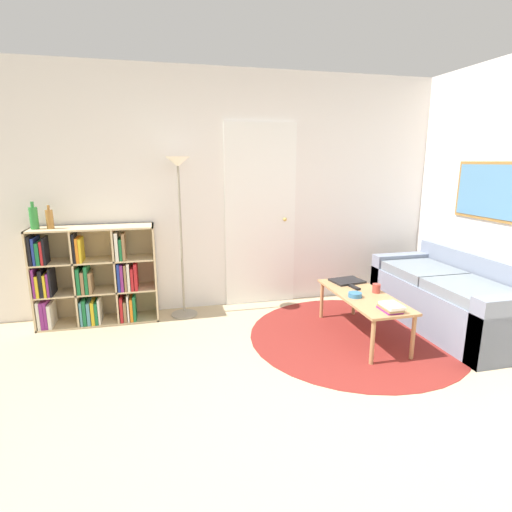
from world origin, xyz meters
The scene contains 15 objects.
ground_plane centered at (0.00, 0.00, 0.00)m, with size 14.00×14.00×0.00m, color tan.
wall_back centered at (0.01, 2.63, 1.29)m, with size 7.57×0.11×2.60m.
wall_right centered at (2.31, 1.31, 1.30)m, with size 0.08×5.60×2.60m.
rug centered at (0.85, 1.44, 0.00)m, with size 2.03×2.03×0.01m.
bookshelf centered at (-1.63, 2.42, 0.47)m, with size 1.19×0.34×1.00m.
floor_lamp centered at (-0.71, 2.38, 1.31)m, with size 0.28×0.28×1.69m.
couch centered at (1.92, 1.43, 0.28)m, with size 0.80×1.70×0.73m.
coffee_table centered at (0.90, 1.43, 0.38)m, with size 0.46×1.13×0.42m.
laptop centered at (0.94, 1.84, 0.43)m, with size 0.35×0.29×0.02m.
bowl centered at (0.79, 1.38, 0.44)m, with size 0.12×0.12×0.04m.
book_stack_on_table centered at (0.92, 0.99, 0.45)m, with size 0.15×0.21×0.06m.
cup centered at (1.05, 1.45, 0.46)m, with size 0.08×0.08×0.09m.
remote centered at (0.91, 1.62, 0.43)m, with size 0.06×0.15×0.02m.
bottle_left centered at (-2.09, 2.40, 1.11)m, with size 0.08×0.08×0.26m.
bottle_middle centered at (-1.95, 2.39, 1.10)m, with size 0.07×0.07×0.23m.
Camera 1 is at (-0.93, -1.79, 1.64)m, focal length 28.00 mm.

